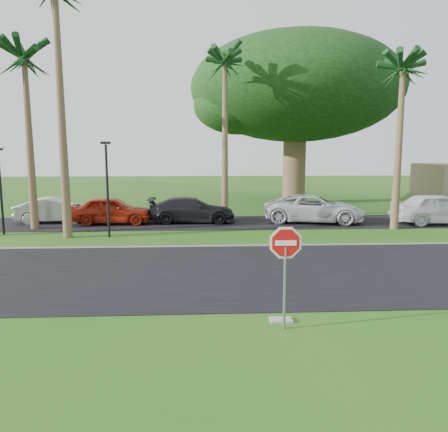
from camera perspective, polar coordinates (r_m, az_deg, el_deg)
name	(u,v)px	position (r m, az deg, el deg)	size (l,w,h in m)	color
ground	(249,289)	(13.60, 3.33, -9.55)	(120.00, 120.00, 0.00)	#215014
road	(243,271)	(15.50, 2.52, -7.22)	(120.00, 8.00, 0.02)	black
parking_strip	(226,223)	(25.73, 0.30, -0.86)	(120.00, 5.00, 0.02)	black
curb	(234,246)	(19.41, 1.38, -3.92)	(120.00, 0.12, 0.06)	gray
stop_sign_near	(285,256)	(10.33, 8.01, -5.25)	(1.05, 0.07, 2.62)	gray
palm_left_mid	(24,63)	(25.89, -24.62, 17.73)	(5.00, 5.00, 10.00)	brown
palm_center	(225,66)	(27.33, 0.12, 18.98)	(5.00, 5.00, 10.50)	brown
palm_right_near	(403,73)	(25.43, 22.35, 16.92)	(5.00, 5.00, 9.50)	brown
canopy_tree	(296,89)	(35.94, 9.39, 16.01)	(16.50, 16.50, 13.12)	brown
streetlight_left	(0,185)	(24.56, -27.18, 3.59)	(0.45, 0.25, 4.34)	black
streetlight_right	(107,183)	(21.88, -15.01, 4.15)	(0.45, 0.25, 4.64)	black
car_silver	(56,210)	(27.45, -21.12, 0.68)	(1.54, 4.42, 1.46)	#A9ACB1
car_red	(112,211)	(25.98, -14.44, 0.70)	(1.86, 4.63, 1.58)	maroon
car_dark	(192,210)	(25.78, -4.23, 0.77)	(2.07, 5.08, 1.47)	black
car_minivan	(314,209)	(26.29, 11.70, 0.93)	(2.69, 5.83, 1.62)	silver
car_pickup	(438,209)	(27.94, 26.21, 0.83)	(2.10, 5.23, 1.78)	white
utility_slab	(281,320)	(11.30, 7.44, -13.30)	(0.55, 0.35, 0.06)	#989790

